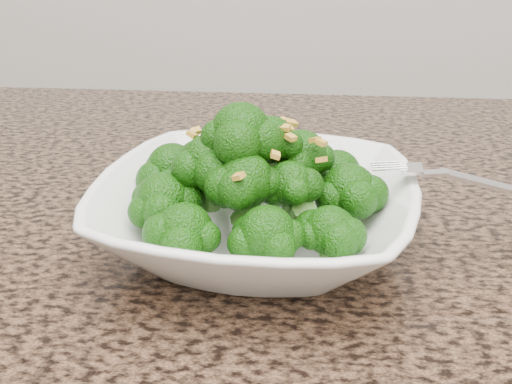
# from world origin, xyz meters

# --- Properties ---
(granite_counter) EXTENTS (1.64, 1.04, 0.03)m
(granite_counter) POSITION_xyz_m (0.00, 0.30, 0.89)
(granite_counter) COLOR brown
(granite_counter) RESTS_ON cabinet
(bowl) EXTENTS (0.27, 0.27, 0.06)m
(bowl) POSITION_xyz_m (0.02, 0.34, 0.93)
(bowl) COLOR white
(bowl) RESTS_ON granite_counter
(broccoli_pile) EXTENTS (0.22, 0.22, 0.08)m
(broccoli_pile) POSITION_xyz_m (0.02, 0.34, 1.00)
(broccoli_pile) COLOR #165409
(broccoli_pile) RESTS_ON bowl
(garlic_topping) EXTENTS (0.13, 0.13, 0.01)m
(garlic_topping) POSITION_xyz_m (0.02, 0.34, 1.04)
(garlic_topping) COLOR gold
(garlic_topping) RESTS_ON broccoli_pile
(fork) EXTENTS (0.17, 0.04, 0.01)m
(fork) POSITION_xyz_m (0.16, 0.35, 0.97)
(fork) COLOR silver
(fork) RESTS_ON bowl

